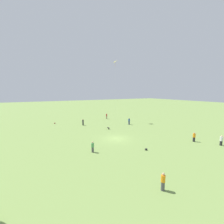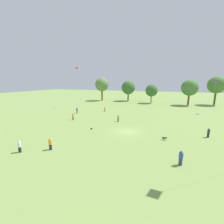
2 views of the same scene
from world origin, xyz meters
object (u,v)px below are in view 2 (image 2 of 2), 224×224
at_px(person_7, 208,133).
at_px(dog_0, 164,138).
at_px(kite_1, 77,70).
at_px(person_0, 118,118).
at_px(person_1, 50,144).
at_px(kite_3, 216,83).
at_px(person_2, 105,109).
at_px(picnic_bag_1, 91,129).
at_px(person_4, 77,111).
at_px(person_6, 19,146).
at_px(person_3, 73,117).
at_px(person_8, 181,158).

bearing_deg(person_7, dog_0, -7.26).
bearing_deg(kite_1, person_0, 163.00).
distance_m(person_1, kite_3, 46.75).
xyz_separation_m(person_2, picnic_bag_1, (4.64, -17.55, -0.63)).
bearing_deg(person_4, kite_3, 155.84).
relative_size(person_4, person_7, 1.09).
xyz_separation_m(person_7, dog_0, (-6.95, -3.85, -0.46)).
bearing_deg(person_2, person_6, 115.07).
bearing_deg(person_7, kite_3, -140.12).
bearing_deg(person_0, dog_0, -35.27).
xyz_separation_m(person_0, person_3, (-10.98, -2.38, 0.04)).
xyz_separation_m(person_2, person_7, (25.39, -14.42, 0.04)).
bearing_deg(dog_0, person_4, -120.95).
height_order(person_1, dog_0, person_1).
distance_m(person_1, dog_0, 17.55).
relative_size(person_0, person_2, 1.04).
bearing_deg(person_8, kite_1, 158.60).
xyz_separation_m(person_1, dog_0, (14.86, 9.33, -0.48)).
relative_size(person_4, kite_3, 0.19).
relative_size(person_7, kite_1, 0.11).
xyz_separation_m(person_7, person_8, (-5.03, -11.08, 0.05)).
height_order(person_6, person_8, person_8).
bearing_deg(kite_3, picnic_bag_1, 95.05).
relative_size(person_3, dog_0, 2.12).
relative_size(person_2, person_8, 0.89).
bearing_deg(person_8, person_4, 164.63).
bearing_deg(person_3, picnic_bag_1, 29.01).
height_order(person_3, person_4, person_4).
height_order(person_3, person_6, person_6).
xyz_separation_m(person_0, kite_1, (-20.65, 14.97, 12.47)).
height_order(person_7, picnic_bag_1, person_7).
relative_size(person_0, person_7, 0.99).
bearing_deg(person_3, kite_1, -179.32).
relative_size(person_0, picnic_bag_1, 4.69).
relative_size(kite_3, dog_0, 11.72).
distance_m(person_1, person_8, 16.91).
xyz_separation_m(person_8, kite_3, (10.87, 34.75, 7.96)).
xyz_separation_m(person_4, kite_3, (37.75, 14.96, 7.94)).
xyz_separation_m(person_6, kite_3, (30.96, 38.93, 7.98)).
xyz_separation_m(person_0, person_8, (12.54, -15.31, 0.06)).
height_order(person_1, picnic_bag_1, person_1).
xyz_separation_m(person_4, person_6, (6.80, -23.96, -0.04)).
bearing_deg(person_0, person_1, -101.72).
bearing_deg(person_6, person_1, 106.65).
height_order(person_0, picnic_bag_1, person_0).
bearing_deg(kite_1, person_3, 138.09).
bearing_deg(person_6, kite_1, -174.69).
distance_m(person_6, dog_0, 21.46).
height_order(person_3, person_7, person_3).
xyz_separation_m(person_2, person_4, (-6.53, -5.72, 0.11)).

